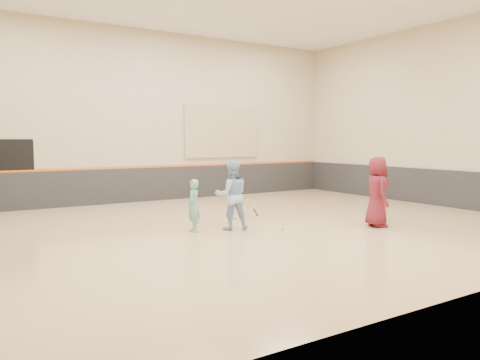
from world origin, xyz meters
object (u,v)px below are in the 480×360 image
girl (193,206)px  instructor (232,195)px  spare_racket (223,217)px  young_man (377,192)px

girl → instructor: size_ratio=0.75×
spare_racket → girl: bearing=-140.5°
instructor → young_man: young_man is taller
instructor → spare_racket: (0.59, 1.47, -0.80)m
instructor → young_man: 3.67m
girl → spare_racket: size_ratio=1.87×
girl → young_man: young_man is taller
young_man → spare_racket: 4.18m
girl → instructor: bearing=86.0°
girl → spare_racket: girl is taller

